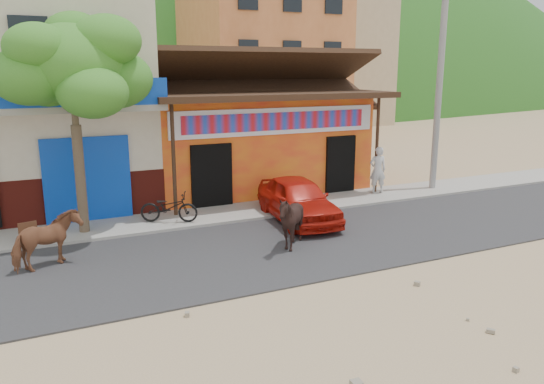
{
  "coord_description": "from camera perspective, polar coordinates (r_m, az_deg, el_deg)",
  "views": [
    {
      "loc": [
        -5.9,
        -9.43,
        4.62
      ],
      "look_at": [
        -0.06,
        3.0,
        1.4
      ],
      "focal_mm": 35.0,
      "sensor_mm": 36.0,
      "label": 1
    }
  ],
  "objects": [
    {
      "name": "ground",
      "position": [
        12.04,
        6.42,
        -9.45
      ],
      "size": [
        120.0,
        120.0,
        0.0
      ],
      "primitive_type": "plane",
      "color": "#9E825B",
      "rests_on": "ground"
    },
    {
      "name": "road",
      "position": [
        14.08,
        1.08,
        -5.88
      ],
      "size": [
        60.0,
        5.0,
        0.04
      ],
      "primitive_type": "cube",
      "color": "#28282B",
      "rests_on": "ground"
    },
    {
      "name": "dance_club",
      "position": [
        21.16,
        -3.05,
        5.52
      ],
      "size": [
        8.0,
        6.0,
        3.6
      ],
      "primitive_type": "cube",
      "color": "orange",
      "rests_on": "ground"
    },
    {
      "name": "apartment_front",
      "position": [
        36.62,
        -1.21,
        15.35
      ],
      "size": [
        9.0,
        9.0,
        12.0
      ],
      "primitive_type": "cube",
      "color": "#CC723F",
      "rests_on": "ground"
    },
    {
      "name": "scooter",
      "position": [
        16.09,
        -11.03,
        -1.63
      ],
      "size": [
        1.8,
        1.3,
        0.9
      ],
      "primitive_type": "imported",
      "rotation": [
        0.0,
        0.0,
        1.11
      ],
      "color": "black",
      "rests_on": "sidewalk"
    },
    {
      "name": "cafe_chair_right",
      "position": [
        15.26,
        -24.66,
        -3.23
      ],
      "size": [
        0.56,
        0.56,
        1.0
      ],
      "primitive_type": null,
      "rotation": [
        0.0,
        0.0,
        0.24
      ],
      "color": "#52331B",
      "rests_on": "sidewalk"
    },
    {
      "name": "tree",
      "position": [
        15.35,
        -20.35,
        6.77
      ],
      "size": [
        3.0,
        3.0,
        6.0
      ],
      "primitive_type": null,
      "color": "#2D721E",
      "rests_on": "sidewalk"
    },
    {
      "name": "cow_tan",
      "position": [
        13.45,
        -23.05,
        -4.84
      ],
      "size": [
        1.72,
        1.35,
        1.32
      ],
      "primitive_type": "imported",
      "rotation": [
        0.0,
        0.0,
        2.04
      ],
      "color": "brown",
      "rests_on": "road"
    },
    {
      "name": "hillside",
      "position": [
        79.99,
        -21.92,
        17.58
      ],
      "size": [
        100.0,
        40.0,
        24.0
      ],
      "primitive_type": "ellipsoid",
      "color": "#194C14",
      "rests_on": "ground"
    },
    {
      "name": "cow_dark",
      "position": [
        13.67,
        2.03,
        -3.17
      ],
      "size": [
        1.42,
        1.29,
        1.46
      ],
      "primitive_type": "imported",
      "rotation": [
        0.0,
        0.0,
        -1.48
      ],
      "color": "black",
      "rests_on": "road"
    },
    {
      "name": "sidewalk",
      "position": [
        17.13,
        -4.11,
        -2.27
      ],
      "size": [
        60.0,
        2.0,
        0.12
      ],
      "primitive_type": "cube",
      "color": "gray",
      "rests_on": "ground"
    },
    {
      "name": "utility_pole",
      "position": [
        20.91,
        17.58,
        11.22
      ],
      "size": [
        0.24,
        0.24,
        8.0
      ],
      "primitive_type": "cylinder",
      "color": "gray",
      "rests_on": "sidewalk"
    },
    {
      "name": "cafe_building",
      "position": [
        19.46,
        -24.27,
        8.75
      ],
      "size": [
        7.0,
        6.0,
        7.0
      ],
      "primitive_type": "cube",
      "color": "beige",
      "rests_on": "ground"
    },
    {
      "name": "red_car",
      "position": [
        16.18,
        2.8,
        -0.79
      ],
      "size": [
        1.96,
        4.08,
        1.35
      ],
      "primitive_type": "imported",
      "rotation": [
        0.0,
        0.0,
        -0.1
      ],
      "color": "red",
      "rests_on": "road"
    },
    {
      "name": "pedestrian",
      "position": [
        19.8,
        11.3,
        2.34
      ],
      "size": [
        0.71,
        0.56,
        1.72
      ],
      "primitive_type": "imported",
      "rotation": [
        0.0,
        0.0,
        2.88
      ],
      "color": "silver",
      "rests_on": "sidewalk"
    },
    {
      "name": "apartment_rear",
      "position": [
        46.11,
        6.21,
        13.59
      ],
      "size": [
        8.0,
        8.0,
        10.0
      ],
      "primitive_type": "cube",
      "color": "tan",
      "rests_on": "ground"
    }
  ]
}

